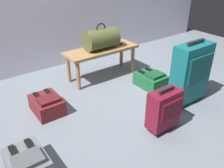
{
  "coord_description": "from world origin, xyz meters",
  "views": [
    {
      "loc": [
        -1.38,
        -1.66,
        1.5
      ],
      "look_at": [
        -0.03,
        0.2,
        0.25
      ],
      "focal_mm": 38.19,
      "sensor_mm": 36.0,
      "label": 1
    }
  ],
  "objects": [
    {
      "name": "bench",
      "position": [
        0.27,
        0.84,
        0.35
      ],
      "size": [
        1.0,
        0.36,
        0.41
      ],
      "color": "#A87A4C",
      "rests_on": "ground"
    },
    {
      "name": "suitcase_upright_teal",
      "position": [
        0.69,
        -0.27,
        0.38
      ],
      "size": [
        0.46,
        0.22,
        0.73
      ],
      "color": "#14666B",
      "rests_on": "ground"
    },
    {
      "name": "backpack_green",
      "position": [
        0.61,
        0.23,
        0.09
      ],
      "size": [
        0.28,
        0.38,
        0.21
      ],
      "color": "#1E6038",
      "rests_on": "ground"
    },
    {
      "name": "suitcase_small_burgundy",
      "position": [
        0.09,
        -0.46,
        0.24
      ],
      "size": [
        0.32,
        0.18,
        0.46
      ],
      "color": "maroon",
      "rests_on": "ground"
    },
    {
      "name": "backpack_grey",
      "position": [
        -1.13,
        -0.22,
        0.09
      ],
      "size": [
        0.28,
        0.38,
        0.21
      ],
      "color": "slate",
      "rests_on": "ground"
    },
    {
      "name": "backpack_maroon",
      "position": [
        -0.69,
        0.47,
        0.09
      ],
      "size": [
        0.28,
        0.38,
        0.21
      ],
      "color": "maroon",
      "rests_on": "ground"
    },
    {
      "name": "cell_phone",
      "position": [
        0.57,
        0.87,
        0.42
      ],
      "size": [
        0.07,
        0.14,
        0.01
      ],
      "color": "black",
      "rests_on": "bench"
    },
    {
      "name": "ground_plane",
      "position": [
        0.0,
        0.0,
        0.0
      ],
      "size": [
        6.6,
        6.6,
        0.0
      ],
      "primitive_type": "plane",
      "color": "slate"
    },
    {
      "name": "duffel_bag_olive",
      "position": [
        0.26,
        0.84,
        0.54
      ],
      "size": [
        0.44,
        0.26,
        0.34
      ],
      "color": "#51562D",
      "rests_on": "bench"
    }
  ]
}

